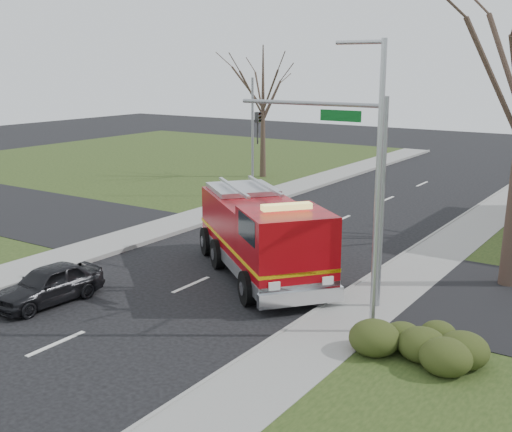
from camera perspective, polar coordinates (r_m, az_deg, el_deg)
The scene contains 10 objects.
ground at distance 23.27m, azimuth -5.79°, elevation -6.12°, with size 120.00×120.00×0.00m, color black.
sidewalk_right at distance 20.10m, azimuth 8.16°, elevation -9.16°, with size 2.40×80.00×0.15m, color gray.
sidewalk_left at distance 27.45m, azimuth -15.86°, elevation -3.37°, with size 2.40×80.00×0.15m, color gray.
hedge_corner at distance 18.10m, azimuth 14.94°, elevation -10.38°, with size 2.80×2.00×0.90m, color #283312.
bare_tree_left at distance 44.07m, azimuth 0.63°, elevation 10.52°, with size 4.50×4.50×9.00m.
traffic_signal_mast at distance 20.60m, azimuth 7.93°, elevation 4.79°, with size 5.29×0.18×6.80m.
streetlight_pole at distance 18.04m, azimuth 10.63°, elevation 2.98°, with size 1.48×0.16×8.40m.
utility_pole_far at distance 37.48m, azimuth -0.31°, elevation 6.86°, with size 0.14×0.14×7.00m, color gray.
fire_engine at distance 23.68m, azimuth 0.59°, elevation -1.92°, with size 8.09×7.31×3.30m.
parked_car_maroon at distance 22.37m, azimuth -17.98°, elevation -5.79°, with size 1.52×3.77×1.28m, color black.
Camera 1 is at (14.08, -16.84, 7.72)m, focal length 45.00 mm.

